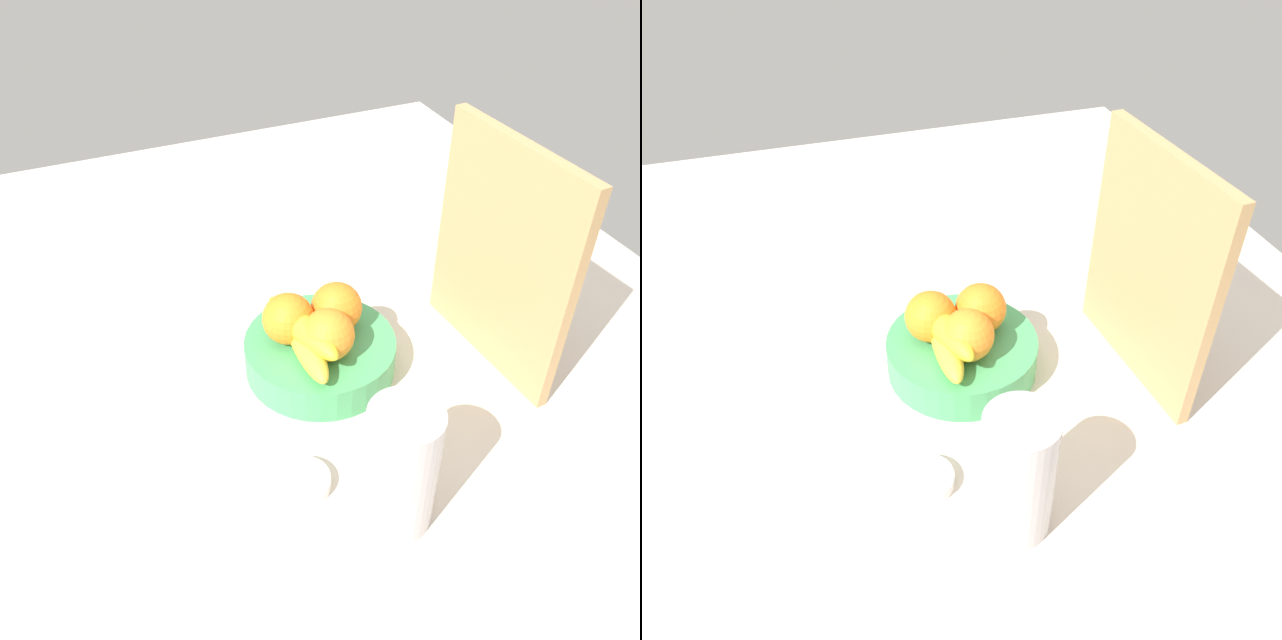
# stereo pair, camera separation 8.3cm
# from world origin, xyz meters

# --- Properties ---
(ground_plane) EXTENTS (1.80, 1.40, 0.03)m
(ground_plane) POSITION_xyz_m (0.00, 0.00, -0.01)
(ground_plane) COLOR beige
(fruit_bowl) EXTENTS (0.23, 0.23, 0.06)m
(fruit_bowl) POSITION_xyz_m (-0.01, 0.01, 0.03)
(fruit_bowl) COLOR #45A260
(fruit_bowl) RESTS_ON ground_plane
(orange_front_left) EXTENTS (0.08, 0.08, 0.08)m
(orange_front_left) POSITION_xyz_m (-0.03, 0.05, 0.10)
(orange_front_left) COLOR orange
(orange_front_left) RESTS_ON fruit_bowl
(orange_front_right) EXTENTS (0.08, 0.08, 0.08)m
(orange_front_right) POSITION_xyz_m (-0.03, -0.03, 0.10)
(orange_front_right) COLOR orange
(orange_front_right) RESTS_ON fruit_bowl
(orange_center) EXTENTS (0.08, 0.08, 0.08)m
(orange_center) POSITION_xyz_m (0.02, 0.01, 0.10)
(orange_center) COLOR orange
(orange_center) RESTS_ON fruit_bowl
(banana_bunch) EXTENTS (0.19, 0.08, 0.06)m
(banana_bunch) POSITION_xyz_m (0.00, -0.02, 0.09)
(banana_bunch) COLOR gold
(banana_bunch) RESTS_ON fruit_bowl
(cutting_board) EXTENTS (0.28, 0.04, 0.36)m
(cutting_board) POSITION_xyz_m (0.05, 0.27, 0.18)
(cutting_board) COLOR tan
(cutting_board) RESTS_ON ground_plane
(thermos_tumbler) EXTENTS (0.09, 0.09, 0.19)m
(thermos_tumbler) POSITION_xyz_m (0.27, -0.01, 0.09)
(thermos_tumbler) COLOR #BCB5B7
(thermos_tumbler) RESTS_ON ground_plane
(jar_lid) EXTENTS (0.07, 0.07, 0.02)m
(jar_lid) POSITION_xyz_m (0.19, -0.10, 0.01)
(jar_lid) COLOR white
(jar_lid) RESTS_ON ground_plane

